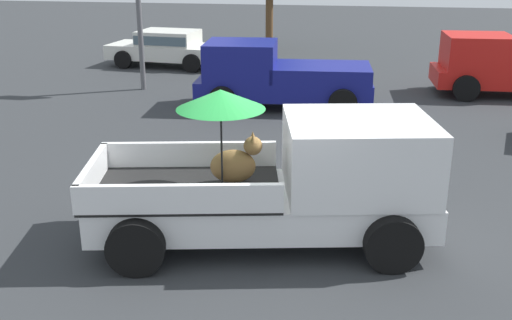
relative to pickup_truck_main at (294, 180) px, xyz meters
The scene contains 5 objects.
ground_plane 1.08m from the pickup_truck_main, 168.57° to the right, with size 80.00×80.00×0.00m, color #2D3033.
pickup_truck_main is the anchor object (origin of this frame).
pickup_truck_red 8.17m from the pickup_truck_main, 99.73° to the left, with size 4.91×2.43×1.80m.
pickup_truck_far 11.90m from the pickup_truck_main, 63.59° to the left, with size 4.88×2.35×1.80m.
parked_sedan_far 14.86m from the pickup_truck_main, 114.94° to the left, with size 4.45×2.31×1.33m.
Camera 1 is at (1.32, -8.22, 4.23)m, focal length 42.35 mm.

